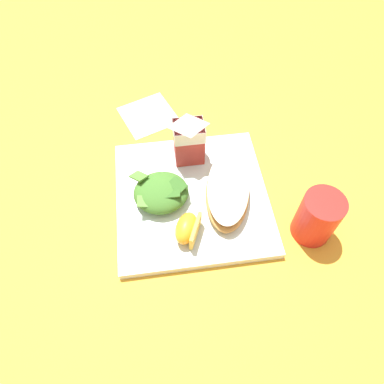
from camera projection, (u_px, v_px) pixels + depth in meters
ground at (192, 200)px, 0.68m from camera, size 3.00×3.00×0.00m
white_plate at (192, 197)px, 0.67m from camera, size 0.28×0.28×0.02m
cheesy_pizza_bread at (228, 190)px, 0.65m from camera, size 0.12×0.18×0.04m
green_salad_pile at (161, 192)px, 0.64m from camera, size 0.11×0.09×0.05m
milk_carton at (189, 137)px, 0.66m from camera, size 0.06×0.05×0.11m
orange_wedge_front at (187, 228)px, 0.60m from camera, size 0.06×0.07×0.04m
paper_napkin at (148, 115)px, 0.80m from camera, size 0.14×0.14×0.00m
drinking_red_cup at (317, 217)px, 0.60m from camera, size 0.07×0.07×0.10m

